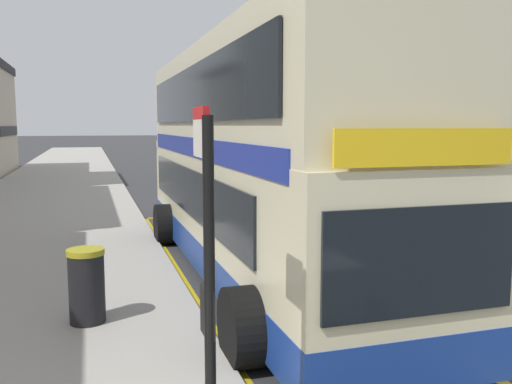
% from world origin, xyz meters
% --- Properties ---
extents(ground_plane, '(260.00, 260.00, 0.00)m').
position_xyz_m(ground_plane, '(0.00, 32.00, 0.00)').
color(ground_plane, '#333335').
extents(pavement_near, '(6.00, 76.00, 0.14)m').
position_xyz_m(pavement_near, '(-7.00, 32.00, 0.07)').
color(pavement_near, '#A39E93').
rests_on(pavement_near, ground).
extents(double_decker_bus, '(3.18, 11.31, 4.40)m').
position_xyz_m(double_decker_bus, '(-2.46, 7.09, 2.07)').
color(double_decker_bus, beige).
rests_on(double_decker_bus, ground).
extents(bus_bay_markings, '(2.97, 14.29, 0.01)m').
position_xyz_m(bus_bay_markings, '(-2.51, 7.01, 0.01)').
color(bus_bay_markings, gold).
rests_on(bus_bay_markings, ground).
extents(bus_stop_sign, '(0.09, 0.51, 2.93)m').
position_xyz_m(bus_stop_sign, '(-4.67, 1.09, 1.84)').
color(bus_stop_sign, black).
rests_on(bus_stop_sign, pavement_near).
extents(parked_car_silver_behind, '(2.09, 4.20, 1.62)m').
position_xyz_m(parked_car_silver_behind, '(3.03, 48.32, 0.80)').
color(parked_car_silver_behind, '#B2B5BA').
rests_on(parked_car_silver_behind, ground).
extents(parked_car_white_far, '(2.09, 4.20, 1.62)m').
position_xyz_m(parked_car_white_far, '(2.51, 54.95, 0.80)').
color(parked_car_white_far, silver).
rests_on(parked_car_white_far, ground).
extents(parked_car_grey_kerbside, '(2.09, 4.20, 1.62)m').
position_xyz_m(parked_car_grey_kerbside, '(4.77, 24.67, 0.80)').
color(parked_car_grey_kerbside, slate).
rests_on(parked_car_grey_kerbside, ground).
extents(litter_bin, '(0.52, 0.52, 1.06)m').
position_xyz_m(litter_bin, '(-5.63, 4.79, 0.68)').
color(litter_bin, black).
rests_on(litter_bin, pavement_near).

